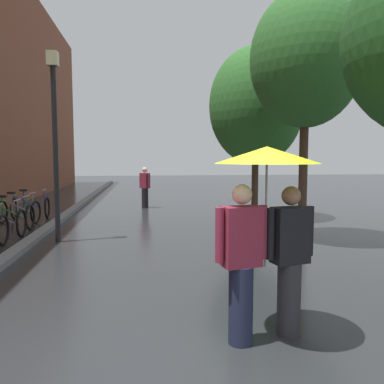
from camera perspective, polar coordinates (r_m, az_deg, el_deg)
The scene contains 11 objects.
ground_plane at distance 3.79m, azimuth 3.05°, elevation -26.24°, with size 80.00×80.00×0.00m, color #26282B.
kerb_strip at distance 13.58m, azimuth -18.22°, elevation -3.25°, with size 0.30×36.00×0.12m, color slate.
street_tree_1 at distance 9.61m, azimuth 16.56°, elevation 18.33°, with size 2.55×2.55×5.78m.
street_tree_2 at distance 12.67m, azimuth 9.48°, elevation 12.46°, with size 2.98×2.98×5.49m.
parked_bicycle_4 at distance 10.65m, azimuth -26.60°, elevation -4.06°, with size 1.10×0.73×0.96m.
parked_bicycle_5 at distance 11.57m, azimuth -25.32°, elevation -3.32°, with size 1.12×0.76×0.96m.
parked_bicycle_6 at distance 12.60m, azimuth -24.34°, elevation -2.63°, with size 1.17×0.84×0.96m.
parked_bicycle_7 at distance 13.51m, azimuth -22.83°, elevation -2.09°, with size 1.11×0.75×0.96m.
couple_under_umbrella at distance 4.16m, azimuth 10.97°, elevation -3.04°, with size 1.16×1.11×2.09m.
street_lamp_post at distance 9.45m, azimuth -19.68°, elevation 8.29°, with size 0.24×0.24×4.36m.
pedestrian_walking_midground at distance 15.21m, azimuth -7.01°, elevation 0.71°, with size 0.42×0.48×1.61m.
Camera 1 is at (-0.58, -3.19, 1.97)m, focal length 35.93 mm.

